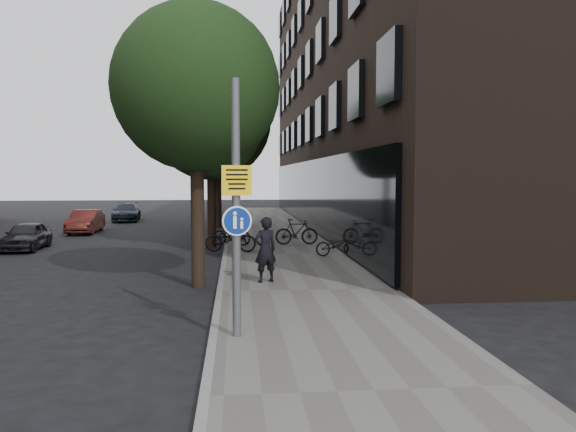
{
  "coord_description": "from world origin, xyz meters",
  "views": [
    {
      "loc": [
        -1.57,
        -10.52,
        2.98
      ],
      "look_at": [
        -0.31,
        3.15,
        2.0
      ],
      "focal_mm": 35.0,
      "sensor_mm": 36.0,
      "label": 1
    }
  ],
  "objects": [
    {
      "name": "parked_car_far",
      "position": [
        -8.82,
        27.34,
        0.59
      ],
      "size": [
        2.03,
        4.2,
        1.18
      ],
      "primitive_type": "imported",
      "rotation": [
        0.0,
        0.0,
        0.1
      ],
      "color": "#19212D",
      "rests_on": "ground"
    },
    {
      "name": "parked_bike_facade_near",
      "position": [
        2.0,
        9.17,
        0.53
      ],
      "size": [
        1.59,
        0.71,
        0.81
      ],
      "primitive_type": "imported",
      "rotation": [
        0.0,
        0.0,
        1.68
      ],
      "color": "black",
      "rests_on": "sidewalk"
    },
    {
      "name": "sidewalk",
      "position": [
        0.25,
        10.0,
        0.06
      ],
      "size": [
        4.5,
        60.0,
        0.12
      ],
      "primitive_type": "cube",
      "color": "#5C5A55",
      "rests_on": "ground"
    },
    {
      "name": "street_tree_far",
      "position": [
        -2.53,
        22.14,
        5.11
      ],
      "size": [
        5.0,
        5.0,
        7.8
      ],
      "color": "black",
      "rests_on": "ground"
    },
    {
      "name": "pedestrian",
      "position": [
        -0.8,
        4.45,
        1.0
      ],
      "size": [
        0.76,
        0.64,
        1.77
      ],
      "primitive_type": "imported",
      "rotation": [
        0.0,
        0.0,
        3.54
      ],
      "color": "black",
      "rests_on": "sidewalk"
    },
    {
      "name": "parked_bike_curb_far",
      "position": [
        -1.8,
        12.48,
        0.62
      ],
      "size": [
        1.72,
        0.91,
        0.99
      ],
      "primitive_type": "imported",
      "rotation": [
        0.0,
        0.0,
        1.29
      ],
      "color": "black",
      "rests_on": "sidewalk"
    },
    {
      "name": "parked_car_mid",
      "position": [
        -9.43,
        19.5,
        0.6
      ],
      "size": [
        1.35,
        3.68,
        1.21
      ],
      "primitive_type": "imported",
      "rotation": [
        0.0,
        0.0,
        0.02
      ],
      "color": "#571E19",
      "rests_on": "ground"
    },
    {
      "name": "parked_bike_facade_far",
      "position": [
        0.92,
        12.56,
        0.65
      ],
      "size": [
        1.78,
        0.52,
        1.07
      ],
      "primitive_type": "imported",
      "rotation": [
        0.0,
        0.0,
        1.56
      ],
      "color": "black",
      "rests_on": "sidewalk"
    },
    {
      "name": "parked_car_near",
      "position": [
        -10.03,
        12.89,
        0.57
      ],
      "size": [
        1.46,
        3.37,
        1.13
      ],
      "primitive_type": "imported",
      "rotation": [
        0.0,
        0.0,
        0.04
      ],
      "color": "black",
      "rests_on": "ground"
    },
    {
      "name": "ground",
      "position": [
        0.0,
        0.0,
        0.0
      ],
      "size": [
        120.0,
        120.0,
        0.0
      ],
      "primitive_type": "plane",
      "color": "black",
      "rests_on": "ground"
    },
    {
      "name": "parked_bike_curb_near",
      "position": [
        -1.8,
        10.56,
        0.62
      ],
      "size": [
        2.0,
        0.94,
        1.01
      ],
      "primitive_type": "imported",
      "rotation": [
        0.0,
        0.0,
        1.43
      ],
      "color": "black",
      "rests_on": "sidewalk"
    },
    {
      "name": "street_tree_mid",
      "position": [
        -2.53,
        13.14,
        5.11
      ],
      "size": [
        5.0,
        5.0,
        7.8
      ],
      "color": "black",
      "rests_on": "ground"
    },
    {
      "name": "curb_edge",
      "position": [
        -2.0,
        10.0,
        0.07
      ],
      "size": [
        0.15,
        60.0,
        0.13
      ],
      "primitive_type": "cube",
      "color": "slate",
      "rests_on": "ground"
    },
    {
      "name": "building_right_dark_brick",
      "position": [
        8.5,
        22.0,
        9.0
      ],
      "size": [
        12.0,
        40.0,
        18.0
      ],
      "primitive_type": "cube",
      "color": "black",
      "rests_on": "ground"
    },
    {
      "name": "signpost",
      "position": [
        -1.57,
        -0.61,
        2.42
      ],
      "size": [
        0.52,
        0.15,
        4.56
      ],
      "rotation": [
        0.0,
        0.0,
        0.16
      ],
      "color": "#595B5E",
      "rests_on": "sidewalk"
    },
    {
      "name": "street_tree_near",
      "position": [
        -2.53,
        4.64,
        5.11
      ],
      "size": [
        4.4,
        4.4,
        7.5
      ],
      "color": "black",
      "rests_on": "ground"
    }
  ]
}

